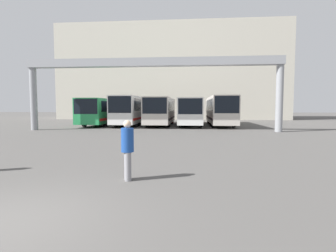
{
  "coord_description": "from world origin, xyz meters",
  "views": [
    {
      "loc": [
        3.43,
        -4.18,
        2.09
      ],
      "look_at": [
        1.28,
        20.42,
        0.3
      ],
      "focal_mm": 28.0,
      "sensor_mm": 36.0,
      "label": 1
    }
  ],
  "objects": [
    {
      "name": "bus_slot_2",
      "position": [
        0.0,
        25.61,
        1.79
      ],
      "size": [
        2.59,
        10.41,
        3.1
      ],
      "color": "beige",
      "rests_on": "ground"
    },
    {
      "name": "pedestrian_near_center",
      "position": [
        1.64,
        3.06,
        0.91
      ],
      "size": [
        0.36,
        0.36,
        1.72
      ],
      "rotation": [
        0.0,
        0.0,
        1.9
      ],
      "color": "gray",
      "rests_on": "ground"
    },
    {
      "name": "bus_slot_4",
      "position": [
        6.75,
        26.15,
        1.86
      ],
      "size": [
        2.49,
        11.5,
        3.23
      ],
      "color": "beige",
      "rests_on": "ground"
    },
    {
      "name": "building_backdrop",
      "position": [
        0.0,
        44.92,
        8.09
      ],
      "size": [
        39.25,
        12.0,
        16.17
      ],
      "color": "#B7B2A3",
      "rests_on": "ground"
    },
    {
      "name": "bus_slot_3",
      "position": [
        3.37,
        25.92,
        1.73
      ],
      "size": [
        2.49,
        11.03,
        3.01
      ],
      "color": "silver",
      "rests_on": "ground"
    },
    {
      "name": "overhead_gantry",
      "position": [
        0.0,
        18.54,
        5.18
      ],
      "size": [
        22.23,
        0.8,
        6.3
      ],
      "color": "gray",
      "rests_on": "ground"
    },
    {
      "name": "bus_slot_0",
      "position": [
        -6.75,
        25.72,
        1.73
      ],
      "size": [
        2.62,
        10.64,
        2.99
      ],
      "color": "#268C4C",
      "rests_on": "ground"
    },
    {
      "name": "bus_slot_1",
      "position": [
        -3.37,
        25.99,
        1.87
      ],
      "size": [
        2.49,
        11.17,
        3.25
      ],
      "color": "silver",
      "rests_on": "ground"
    }
  ]
}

